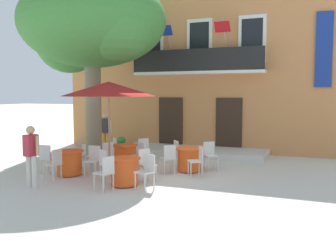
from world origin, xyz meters
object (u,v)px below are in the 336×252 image
at_px(cafe_chair_front_1, 139,154).
at_px(cafe_chair_front_3, 118,149).
at_px(cafe_chair_front_2, 145,150).
at_px(cafe_chair_middle_2, 210,154).
at_px(cafe_chair_far_side_2, 54,162).
at_px(cafe_chair_front_0, 106,154).
at_px(cafe_chair_middle_3, 179,152).
at_px(pedestrian_near_entrance, 106,131).
at_px(cafe_table_near_tree, 125,171).
at_px(cafe_chair_near_tree_0, 146,163).
at_px(ground_planter_left, 121,142).
at_px(cafe_chair_far_side_0, 81,154).
at_px(plane_tree, 91,26).
at_px(cafe_chair_middle_0, 168,157).
at_px(cafe_chair_far_side_1, 47,157).
at_px(cafe_chair_middle_1, 198,159).
at_px(cafe_table_far_side, 69,163).
at_px(cafe_table_middle, 189,159).
at_px(cafe_chair_near_tree_2, 106,171).
at_px(cafe_table_front, 125,156).
at_px(cafe_chair_far_side_3, 93,159).
at_px(cafe_chair_near_tree_3, 147,169).
at_px(pedestrian_mid_plaza, 31,153).
at_px(cafe_chair_near_tree_1, 107,163).
at_px(cafe_umbrella, 109,89).

bearing_deg(cafe_chair_front_1, cafe_chair_front_3, 146.05).
bearing_deg(cafe_chair_front_2, cafe_chair_middle_2, 0.41).
bearing_deg(cafe_chair_far_side_2, cafe_chair_front_3, 83.57).
bearing_deg(cafe_chair_middle_2, cafe_chair_front_0, -157.14).
height_order(cafe_chair_middle_2, cafe_chair_middle_3, same).
bearing_deg(cafe_chair_front_0, pedestrian_near_entrance, 121.51).
distance_m(cafe_table_near_tree, cafe_chair_front_0, 2.24).
relative_size(cafe_chair_near_tree_0, ground_planter_left, 1.61).
distance_m(cafe_chair_middle_2, cafe_chair_far_side_0, 4.19).
xyz_separation_m(plane_tree, cafe_chair_middle_0, (3.46, -1.09, -4.37)).
distance_m(cafe_chair_far_side_1, cafe_chair_far_side_2, 1.04).
bearing_deg(cafe_chair_middle_1, pedestrian_near_entrance, 153.09).
bearing_deg(cafe_chair_middle_2, ground_planter_left, 149.69).
height_order(cafe_table_far_side, cafe_chair_far_side_2, cafe_chair_far_side_2).
bearing_deg(cafe_chair_far_side_2, plane_tree, 103.93).
relative_size(cafe_table_near_tree, cafe_table_middle, 1.00).
distance_m(cafe_chair_front_2, cafe_chair_far_side_1, 3.28).
distance_m(cafe_chair_middle_2, cafe_chair_far_side_1, 5.14).
height_order(cafe_chair_near_tree_2, cafe_chair_far_side_1, same).
xyz_separation_m(cafe_chair_near_tree_2, cafe_table_front, (-1.08, 3.03, -0.14)).
distance_m(cafe_table_near_tree, cafe_chair_far_side_1, 2.96).
height_order(cafe_chair_front_2, ground_planter_left, cafe_chair_front_2).
distance_m(cafe_chair_near_tree_2, cafe_chair_middle_3, 3.71).
height_order(cafe_table_near_tree, cafe_chair_middle_0, cafe_chair_middle_0).
height_order(cafe_table_middle, cafe_chair_middle_2, cafe_chair_middle_2).
bearing_deg(cafe_chair_front_0, cafe_table_middle, 16.82).
xyz_separation_m(plane_tree, cafe_chair_middle_1, (4.41, -1.11, -4.37)).
height_order(cafe_chair_front_2, cafe_chair_far_side_3, same).
distance_m(cafe_chair_middle_2, cafe_chair_front_2, 2.35).
height_order(cafe_chair_near_tree_2, cafe_chair_near_tree_3, same).
bearing_deg(cafe_table_far_side, cafe_table_near_tree, -13.12).
bearing_deg(plane_tree, cafe_chair_front_3, -5.98).
bearing_deg(cafe_table_far_side, plane_tree, 107.02).
distance_m(cafe_chair_middle_3, cafe_chair_front_3, 2.28).
distance_m(cafe_chair_far_side_0, pedestrian_mid_plaza, 2.42).
bearing_deg(ground_planter_left, cafe_chair_front_2, -48.55).
bearing_deg(cafe_chair_near_tree_0, plane_tree, 145.49).
bearing_deg(cafe_chair_middle_0, pedestrian_mid_plaza, -132.64).
distance_m(cafe_chair_near_tree_3, pedestrian_mid_plaza, 3.08).
height_order(cafe_chair_near_tree_3, cafe_chair_far_side_2, same).
height_order(cafe_chair_near_tree_1, cafe_chair_far_side_2, same).
relative_size(cafe_chair_near_tree_1, cafe_chair_middle_1, 1.00).
relative_size(cafe_chair_middle_0, cafe_chair_middle_3, 1.00).
relative_size(cafe_chair_front_3, cafe_umbrella, 0.31).
relative_size(cafe_chair_near_tree_0, cafe_umbrella, 0.31).
relative_size(cafe_chair_far_side_2, pedestrian_mid_plaza, 0.55).
xyz_separation_m(cafe_chair_middle_1, cafe_table_far_side, (-3.67, -1.29, -0.14)).
height_order(cafe_chair_front_0, cafe_table_far_side, cafe_chair_front_0).
relative_size(cafe_chair_near_tree_0, cafe_chair_far_side_2, 1.00).
bearing_deg(cafe_chair_near_tree_1, pedestrian_mid_plaza, -136.43).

